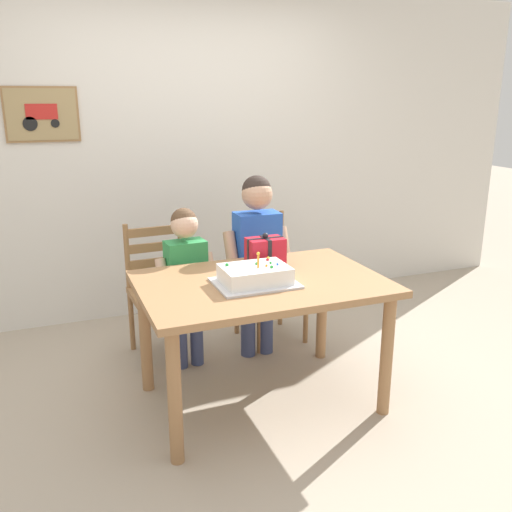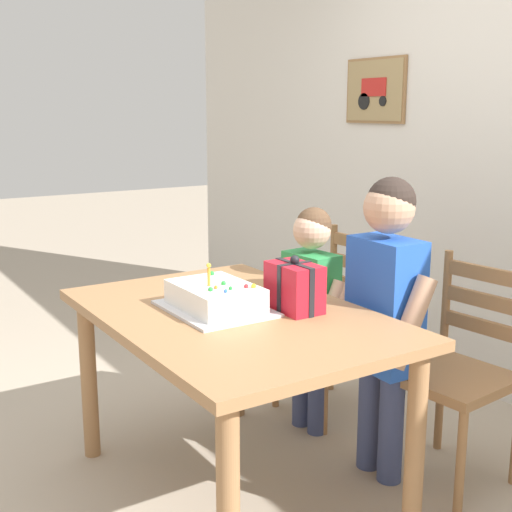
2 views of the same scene
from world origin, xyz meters
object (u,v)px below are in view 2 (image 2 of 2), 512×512
(chair_left, at_px, (336,321))
(child_younger, at_px, (311,298))
(birthday_cake, at_px, (215,298))
(child_older, at_px, (385,300))
(chair_right, at_px, (459,371))
(gift_box_red_large, at_px, (294,287))
(dining_table, at_px, (233,337))

(chair_left, distance_m, child_younger, 0.33)
(birthday_cake, relative_size, child_older, 0.35)
(birthday_cake, distance_m, chair_right, 1.05)
(chair_left, bearing_deg, gift_box_red_large, -51.09)
(birthday_cake, height_order, gift_box_red_large, gift_box_red_large)
(gift_box_red_large, height_order, child_older, child_older)
(gift_box_red_large, relative_size, chair_right, 0.24)
(child_younger, bearing_deg, dining_table, -64.22)
(chair_right, relative_size, child_younger, 0.85)
(gift_box_red_large, bearing_deg, child_older, 75.51)
(dining_table, bearing_deg, child_younger, 115.78)
(chair_left, relative_size, child_younger, 0.85)
(child_older, distance_m, child_younger, 0.50)
(child_older, xyz_separation_m, child_younger, (-0.49, 0.00, -0.11))
(birthday_cake, bearing_deg, chair_right, 63.03)
(chair_left, height_order, chair_right, same)
(dining_table, bearing_deg, birthday_cake, -140.58)
(child_older, bearing_deg, child_younger, 179.95)
(chair_left, bearing_deg, chair_right, -0.01)
(birthday_cake, distance_m, gift_box_red_large, 0.31)
(dining_table, height_order, child_younger, child_younger)
(child_older, bearing_deg, chair_right, 53.48)
(gift_box_red_large, bearing_deg, birthday_cake, -123.21)
(dining_table, bearing_deg, child_older, 70.52)
(dining_table, height_order, chair_right, chair_right)
(birthday_cake, xyz_separation_m, chair_left, (-0.34, 0.88, -0.34))
(chair_left, xyz_separation_m, child_older, (0.61, -0.25, 0.30))
(child_younger, bearing_deg, gift_box_red_large, -44.03)
(dining_table, height_order, gift_box_red_large, gift_box_red_large)
(gift_box_red_large, distance_m, chair_left, 0.90)
(gift_box_red_large, xyz_separation_m, chair_left, (-0.51, 0.63, -0.38))
(dining_table, height_order, birthday_cake, birthday_cake)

